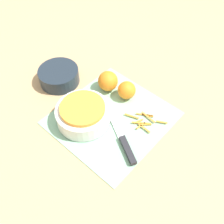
{
  "coord_description": "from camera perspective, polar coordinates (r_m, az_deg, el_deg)",
  "views": [
    {
      "loc": [
        -0.43,
        -0.38,
        0.75
      ],
      "look_at": [
        0.0,
        0.0,
        0.04
      ],
      "focal_mm": 42.0,
      "sensor_mm": 36.0,
      "label": 1
    }
  ],
  "objects": [
    {
      "name": "ground_plane",
      "position": [
        0.94,
        -0.0,
        -1.37
      ],
      "size": [
        4.0,
        4.0,
        0.0
      ],
      "primitive_type": "plane",
      "color": "tan"
    },
    {
      "name": "cutting_board",
      "position": [
        0.94,
        -0.0,
        -1.26
      ],
      "size": [
        0.39,
        0.37,
        0.01
      ],
      "color": "#84B793",
      "rests_on": "ground_plane"
    },
    {
      "name": "bowl_speckled",
      "position": [
        0.91,
        -6.31,
        -0.33
      ],
      "size": [
        0.19,
        0.19,
        0.07
      ],
      "color": "silver",
      "rests_on": "cutting_board"
    },
    {
      "name": "bowl_dark",
      "position": [
        1.07,
        -11.58,
        7.62
      ],
      "size": [
        0.16,
        0.16,
        0.06
      ],
      "color": "#1E2833",
      "rests_on": "ground_plane"
    },
    {
      "name": "knife",
      "position": [
        0.86,
        2.91,
        -7.17
      ],
      "size": [
        0.13,
        0.21,
        0.02
      ],
      "rotation": [
        0.0,
        0.0,
        1.07
      ],
      "color": "#232328",
      "rests_on": "cutting_board"
    },
    {
      "name": "orange_left",
      "position": [
        0.98,
        3.21,
        4.76
      ],
      "size": [
        0.07,
        0.07,
        0.07
      ],
      "color": "orange",
      "rests_on": "cutting_board"
    },
    {
      "name": "orange_right",
      "position": [
        1.0,
        -0.89,
        6.76
      ],
      "size": [
        0.08,
        0.08,
        0.08
      ],
      "color": "orange",
      "rests_on": "cutting_board"
    },
    {
      "name": "peel_pile",
      "position": [
        0.93,
        7.0,
        -1.84
      ],
      "size": [
        0.09,
        0.14,
        0.01
      ],
      "color": "orange",
      "rests_on": "cutting_board"
    }
  ]
}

